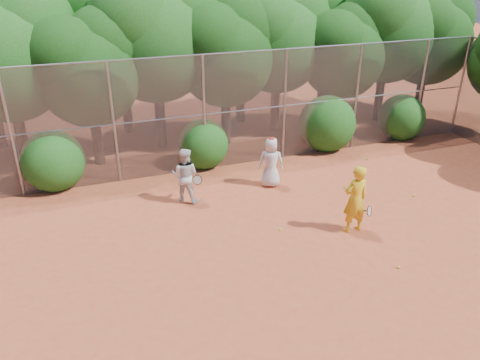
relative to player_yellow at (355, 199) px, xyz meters
name	(u,v)px	position (x,y,z in m)	size (l,w,h in m)	color
ground	(311,252)	(-1.57, -0.56, -0.97)	(80.00, 80.00, 0.00)	#A14124
fence_back	(229,110)	(-1.69, 5.44, 1.09)	(20.05, 0.09, 4.03)	gray
tree_1	(5,47)	(-8.51, 7.98, 3.20)	(4.64, 4.03, 6.35)	black
tree_2	(88,64)	(-6.02, 7.27, 2.62)	(3.99, 3.47, 5.47)	black
tree_3	(155,31)	(-3.51, 8.28, 3.43)	(4.89, 4.26, 6.70)	black
tree_4	(226,48)	(-1.02, 7.68, 2.79)	(4.19, 3.64, 5.73)	black
tree_5	(278,34)	(1.49, 8.48, 3.08)	(4.51, 3.92, 6.17)	black
tree_6	(344,49)	(3.98, 7.47, 2.50)	(3.86, 3.36, 5.29)	black
tree_7	(389,23)	(6.49, 8.08, 3.31)	(4.77, 4.14, 6.53)	black
tree_8	(430,33)	(8.48, 7.78, 2.85)	(4.25, 3.70, 5.82)	black
tree_10	(119,19)	(-4.50, 10.49, 3.66)	(5.15, 4.48, 7.06)	black
tree_11	(241,27)	(0.49, 10.08, 3.20)	(4.64, 4.03, 6.35)	black
tree_12	(328,13)	(4.99, 10.68, 3.55)	(5.02, 4.37, 6.88)	black
bush_0	(53,158)	(-7.57, 5.74, 0.03)	(2.00, 2.00, 2.00)	#144A12
bush_1	(203,142)	(-2.57, 5.74, -0.07)	(1.80, 1.80, 1.80)	#144A12
bush_2	(327,121)	(2.43, 5.74, 0.13)	(2.20, 2.20, 2.20)	#144A12
bush_3	(402,115)	(5.93, 5.74, -0.02)	(1.90, 1.90, 1.90)	#144A12
player_yellow	(355,199)	(0.00, 0.00, 0.00)	(0.86, 0.56, 1.94)	gold
player_teen	(271,162)	(-0.97, 3.38, -0.13)	(0.96, 0.81, 1.69)	silver
player_white	(185,175)	(-3.85, 3.29, -0.11)	(1.06, 1.00, 1.72)	silver
ball_0	(364,210)	(0.95, 0.81, -0.93)	(0.07, 0.07, 0.07)	#ADCF25
ball_1	(344,187)	(1.23, 2.36, -0.93)	(0.07, 0.07, 0.07)	#ADCF25
ball_2	(399,267)	(0.11, -1.90, -0.93)	(0.07, 0.07, 0.07)	#ADCF25
ball_3	(414,196)	(2.94, 1.07, -0.93)	(0.07, 0.07, 0.07)	#ADCF25
ball_4	(280,229)	(-1.86, 0.68, -0.93)	(0.07, 0.07, 0.07)	#ADCF25
ball_5	(367,159)	(3.28, 4.10, -0.93)	(0.07, 0.07, 0.07)	#ADCF25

